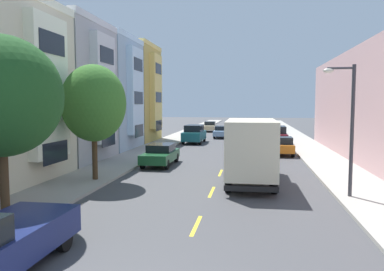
% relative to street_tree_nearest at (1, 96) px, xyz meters
% --- Properties ---
extents(ground_plane, '(160.00, 160.00, 0.00)m').
position_rel_street_tree_nearest_xyz_m(ground_plane, '(6.40, 24.08, -4.40)').
color(ground_plane, '#424244').
extents(sidewalk_left, '(3.20, 120.00, 0.14)m').
position_rel_street_tree_nearest_xyz_m(sidewalk_left, '(-0.70, 22.08, -4.33)').
color(sidewalk_left, '#A39E93').
rests_on(sidewalk_left, ground_plane).
extents(sidewalk_right, '(3.20, 120.00, 0.14)m').
position_rel_street_tree_nearest_xyz_m(sidewalk_right, '(13.50, 22.08, -4.33)').
color(sidewalk_right, '#A39E93').
rests_on(sidewalk_right, ground_plane).
extents(lane_centerline_dashes, '(0.14, 47.20, 0.01)m').
position_rel_street_tree_nearest_xyz_m(lane_centerline_dashes, '(6.40, 18.58, -4.40)').
color(lane_centerline_dashes, yellow).
rests_on(lane_centerline_dashes, ground_plane).
extents(townhouse_third_dove_grey, '(11.93, 7.08, 10.04)m').
position_rel_street_tree_nearest_xyz_m(townhouse_third_dove_grey, '(-7.86, 13.82, 0.42)').
color(townhouse_third_dove_grey, '#A8A8AD').
rests_on(townhouse_third_dove_grey, ground_plane).
extents(townhouse_fourth_powder_blue, '(13.28, 7.08, 10.18)m').
position_rel_street_tree_nearest_xyz_m(townhouse_fourth_powder_blue, '(-8.53, 21.10, 0.49)').
color(townhouse_fourth_powder_blue, '#9EB7CC').
rests_on(townhouse_fourth_powder_blue, ground_plane).
extents(townhouse_fifth_mustard, '(11.05, 7.08, 10.56)m').
position_rel_street_tree_nearest_xyz_m(townhouse_fifth_mustard, '(-7.42, 28.38, 0.68)').
color(townhouse_fifth_mustard, tan).
rests_on(townhouse_fifth_mustard, ground_plane).
extents(street_tree_nearest, '(4.03, 4.03, 6.30)m').
position_rel_street_tree_nearest_xyz_m(street_tree_nearest, '(0.00, 0.00, 0.00)').
color(street_tree_nearest, '#47331E').
rests_on(street_tree_nearest, sidewalk_left).
extents(street_tree_second, '(3.39, 3.39, 6.08)m').
position_rel_street_tree_nearest_xyz_m(street_tree_second, '(0.00, 7.43, -0.22)').
color(street_tree_second, '#47331E').
rests_on(street_tree_second, sidewalk_left).
extents(street_lamp, '(1.35, 0.28, 5.69)m').
position_rel_street_tree_nearest_xyz_m(street_lamp, '(12.32, 5.67, -0.90)').
color(street_lamp, '#38383D').
rests_on(street_lamp, sidewalk_right).
extents(delivery_box_truck, '(2.48, 7.22, 3.35)m').
position_rel_street_tree_nearest_xyz_m(delivery_box_truck, '(8.20, 8.42, -2.51)').
color(delivery_box_truck, beige).
rests_on(delivery_box_truck, ground_plane).
extents(parked_hatchback_red, '(1.78, 4.02, 1.50)m').
position_rel_street_tree_nearest_xyz_m(parked_hatchback_red, '(10.83, 40.29, -3.65)').
color(parked_hatchback_red, '#AD1E1E').
rests_on(parked_hatchback_red, ground_plane).
extents(parked_suv_burgundy, '(2.00, 4.82, 1.93)m').
position_rel_street_tree_nearest_xyz_m(parked_suv_burgundy, '(10.69, 27.27, -3.42)').
color(parked_suv_burgundy, maroon).
rests_on(parked_suv_burgundy, ground_plane).
extents(parked_sedan_forest, '(1.80, 4.50, 1.43)m').
position_rel_street_tree_nearest_xyz_m(parked_sedan_forest, '(2.14, 13.31, -3.65)').
color(parked_sedan_forest, '#194C28').
rests_on(parked_sedan_forest, ground_plane).
extents(parked_hatchback_orange, '(1.79, 4.02, 1.50)m').
position_rel_street_tree_nearest_xyz_m(parked_hatchback_orange, '(10.67, 19.91, -3.65)').
color(parked_hatchback_orange, orange).
rests_on(parked_hatchback_orange, ground_plane).
extents(parked_pickup_charcoal, '(2.09, 5.33, 1.73)m').
position_rel_street_tree_nearest_xyz_m(parked_pickup_charcoal, '(10.80, 47.51, -3.58)').
color(parked_pickup_charcoal, '#333338').
rests_on(parked_pickup_charcoal, ground_plane).
extents(parked_hatchback_champagne, '(1.78, 4.02, 1.50)m').
position_rel_street_tree_nearest_xyz_m(parked_hatchback_champagne, '(1.98, 44.78, -3.65)').
color(parked_hatchback_champagne, tan).
rests_on(parked_hatchback_champagne, ground_plane).
extents(parked_suv_teal, '(2.01, 4.83, 1.93)m').
position_rel_street_tree_nearest_xyz_m(parked_suv_teal, '(2.18, 28.05, -3.42)').
color(parked_suv_teal, '#195B60').
rests_on(parked_suv_teal, ground_plane).
extents(moving_sky_sedan, '(1.80, 4.50, 1.43)m').
position_rel_street_tree_nearest_xyz_m(moving_sky_sedan, '(4.60, 34.80, -3.65)').
color(moving_sky_sedan, '#7A9EC6').
rests_on(moving_sky_sedan, ground_plane).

